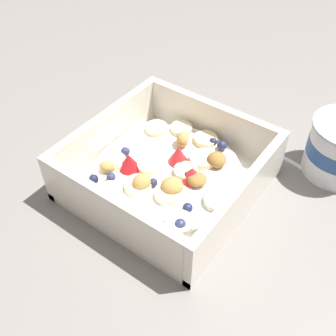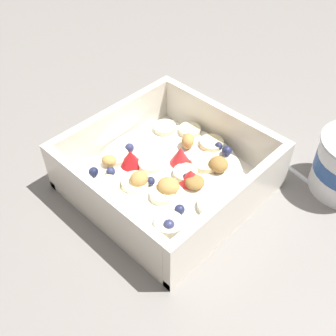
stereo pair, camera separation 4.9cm
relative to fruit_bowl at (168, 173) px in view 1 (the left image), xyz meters
name	(u,v)px [view 1 (the left image)]	position (x,y,z in m)	size (l,w,h in m)	color
ground_plane	(164,189)	(0.01, 0.00, -0.02)	(2.40, 2.40, 0.00)	gray
fruit_bowl	(168,173)	(0.00, 0.00, 0.00)	(0.21, 0.21, 0.07)	white
spoon	(244,133)	(-0.14, 0.03, -0.02)	(0.05, 0.17, 0.01)	silver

